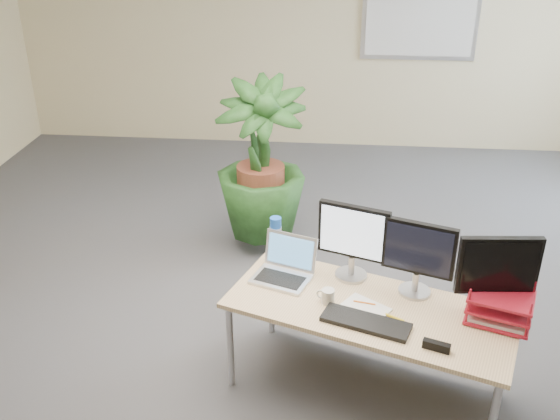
# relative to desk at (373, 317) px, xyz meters

# --- Properties ---
(floor) EXTENTS (8.00, 8.00, 0.00)m
(floor) POSITION_rel_desk_xyz_m (-0.57, 0.27, -0.50)
(floor) COLOR #46454A
(floor) RESTS_ON ground
(back_wall) EXTENTS (7.00, 0.04, 2.70)m
(back_wall) POSITION_rel_desk_xyz_m (-0.57, 4.27, 0.85)
(back_wall) COLOR beige
(back_wall) RESTS_ON floor
(whiteboard) EXTENTS (1.30, 0.04, 0.95)m
(whiteboard) POSITION_rel_desk_xyz_m (0.63, 4.23, 1.05)
(whiteboard) COLOR #B8B8BD
(whiteboard) RESTS_ON back_wall
(desk) EXTENTS (1.77, 1.19, 0.63)m
(desk) POSITION_rel_desk_xyz_m (0.00, 0.00, 0.00)
(desk) COLOR tan
(desk) RESTS_ON floor
(floor_plant) EXTENTS (0.86, 0.86, 1.50)m
(floor_plant) POSITION_rel_desk_xyz_m (-0.87, 1.65, 0.25)
(floor_plant) COLOR #163513
(floor_plant) RESTS_ON floor
(monitor_left) EXTENTS (0.43, 0.20, 0.49)m
(monitor_left) POSITION_rel_desk_xyz_m (-0.14, 0.23, 0.41)
(monitor_left) COLOR #B1B1B6
(monitor_left) RESTS_ON desk
(monitor_right) EXTENTS (0.41, 0.19, 0.47)m
(monitor_right) POSITION_rel_desk_xyz_m (0.24, 0.09, 0.40)
(monitor_right) COLOR #B1B1B6
(monitor_right) RESTS_ON desk
(monitor_dark) EXTENTS (0.45, 0.20, 0.50)m
(monitor_dark) POSITION_rel_desk_xyz_m (0.65, -0.09, 0.41)
(monitor_dark) COLOR #B1B1B6
(monitor_dark) RESTS_ON desk
(laptop) EXTENTS (0.42, 0.39, 0.24)m
(laptop) POSITION_rel_desk_xyz_m (-0.55, 0.20, 0.19)
(laptop) COLOR silver
(laptop) RESTS_ON desk
(keyboard) EXTENTS (0.52, 0.32, 0.03)m
(keyboard) POSITION_rel_desk_xyz_m (-0.06, -0.25, 0.14)
(keyboard) COLOR black
(keyboard) RESTS_ON desk
(coffee_mug) EXTENTS (0.11, 0.08, 0.09)m
(coffee_mug) POSITION_rel_desk_xyz_m (-0.27, -0.06, 0.17)
(coffee_mug) COLOR silver
(coffee_mug) RESTS_ON desk
(spiral_notebook) EXTENTS (0.33, 0.31, 0.01)m
(spiral_notebook) POSITION_rel_desk_xyz_m (-0.06, -0.12, 0.13)
(spiral_notebook) COLOR white
(spiral_notebook) RESTS_ON desk
(orange_pen) EXTENTS (0.13, 0.03, 0.01)m
(orange_pen) POSITION_rel_desk_xyz_m (-0.06, -0.07, 0.14)
(orange_pen) COLOR orange
(orange_pen) RESTS_ON spiral_notebook
(yellow_highlighter) EXTENTS (0.11, 0.07, 0.02)m
(yellow_highlighter) POSITION_rel_desk_xyz_m (0.11, -0.19, 0.14)
(yellow_highlighter) COLOR yellow
(yellow_highlighter) RESTS_ON desk
(water_bottle) EXTENTS (0.08, 0.08, 0.31)m
(water_bottle) POSITION_rel_desk_xyz_m (-0.62, 0.39, 0.28)
(water_bottle) COLOR silver
(water_bottle) RESTS_ON desk
(letter_tray) EXTENTS (0.41, 0.36, 0.16)m
(letter_tray) POSITION_rel_desk_xyz_m (0.68, -0.15, 0.20)
(letter_tray) COLOR #A51425
(letter_tray) RESTS_ON desk
(stapler) EXTENTS (0.15, 0.08, 0.05)m
(stapler) POSITION_rel_desk_xyz_m (0.30, -0.44, 0.15)
(stapler) COLOR black
(stapler) RESTS_ON desk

